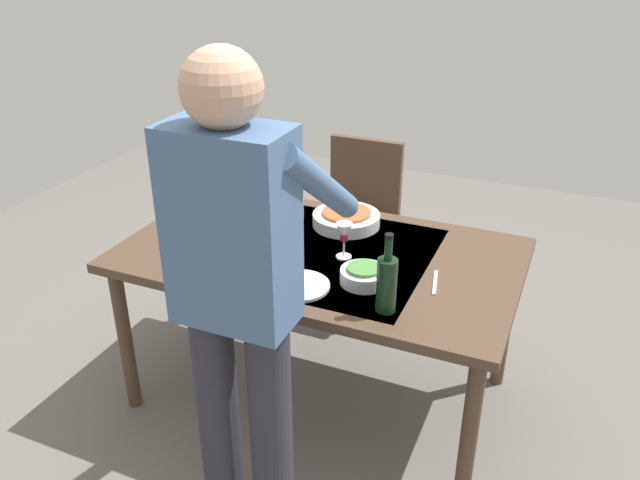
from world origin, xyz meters
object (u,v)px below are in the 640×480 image
at_px(water_cup_near_left, 261,194).
at_px(person_server, 239,291).
at_px(chair_near, 359,213).
at_px(wine_glass_right, 246,222).
at_px(dining_table, 320,266).
at_px(wine_glass_left, 344,234).
at_px(wine_bottle, 387,283).
at_px(side_bowl_salad, 364,275).
at_px(serving_bowl_pasta, 346,218).
at_px(water_cup_near_right, 295,209).
at_px(dinner_plate_near, 299,286).

bearing_deg(water_cup_near_left, person_server, 115.12).
xyz_separation_m(chair_near, wine_glass_right, (0.16, 0.92, 0.31)).
bearing_deg(wine_glass_right, chair_near, -99.88).
distance_m(dining_table, wine_glass_left, 0.21).
height_order(wine_bottle, side_bowl_salad, wine_bottle).
height_order(wine_bottle, serving_bowl_pasta, wine_bottle).
bearing_deg(serving_bowl_pasta, water_cup_near_right, 4.98).
relative_size(wine_glass_left, serving_bowl_pasta, 0.50).
bearing_deg(water_cup_near_left, wine_glass_right, 110.34).
height_order(side_bowl_salad, dinner_plate_near, side_bowl_salad).
height_order(chair_near, side_bowl_salad, chair_near).
xyz_separation_m(dining_table, person_server, (-0.05, 0.73, 0.30)).
distance_m(wine_glass_left, water_cup_near_left, 0.66).
relative_size(dining_table, wine_glass_right, 10.69).
xyz_separation_m(dining_table, wine_bottle, (-0.39, 0.32, 0.18)).
bearing_deg(wine_glass_left, wine_bottle, 132.07).
bearing_deg(dining_table, water_cup_near_right, -47.61).
xyz_separation_m(wine_glass_left, water_cup_near_right, (0.34, -0.27, -0.06)).
distance_m(wine_bottle, dinner_plate_near, 0.36).
bearing_deg(chair_near, person_server, 96.80).
distance_m(water_cup_near_left, water_cup_near_right, 0.23).
distance_m(wine_bottle, water_cup_near_right, 0.84).
bearing_deg(side_bowl_salad, wine_glass_left, -47.94).
bearing_deg(water_cup_near_left, wine_glass_left, 148.34).
height_order(dining_table, dinner_plate_near, dinner_plate_near).
relative_size(wine_glass_left, water_cup_near_right, 1.63).
bearing_deg(dinner_plate_near, water_cup_near_right, -63.50).
xyz_separation_m(person_server, water_cup_near_left, (0.50, -1.06, -0.17)).
xyz_separation_m(person_server, dinner_plate_near, (0.01, -0.43, -0.22)).
height_order(wine_glass_right, water_cup_near_left, wine_glass_right).
bearing_deg(water_cup_near_right, water_cup_near_left, -19.79).
xyz_separation_m(person_server, side_bowl_salad, (-0.20, -0.56, -0.19)).
relative_size(chair_near, water_cup_near_right, 9.84).
distance_m(person_server, side_bowl_salad, 0.63).
xyz_separation_m(water_cup_near_right, dinner_plate_near, (-0.27, 0.55, -0.04)).
bearing_deg(person_server, dinner_plate_near, -89.24).
bearing_deg(side_bowl_salad, chair_near, -69.05).
bearing_deg(side_bowl_salad, serving_bowl_pasta, -61.30).
distance_m(wine_glass_right, water_cup_near_right, 0.34).
distance_m(side_bowl_salad, dinner_plate_near, 0.25).
distance_m(wine_glass_left, water_cup_near_right, 0.44).
height_order(water_cup_near_left, side_bowl_salad, water_cup_near_left).
bearing_deg(water_cup_near_right, wine_glass_left, 141.99).
bearing_deg(water_cup_near_left, serving_bowl_pasta, 172.82).
distance_m(dining_table, water_cup_near_left, 0.57).
distance_m(chair_near, person_server, 1.66).
height_order(chair_near, wine_bottle, wine_bottle).
height_order(dining_table, side_bowl_salad, side_bowl_salad).
bearing_deg(chair_near, water_cup_near_right, 81.37).
bearing_deg(dinner_plate_near, serving_bowl_pasta, -86.53).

